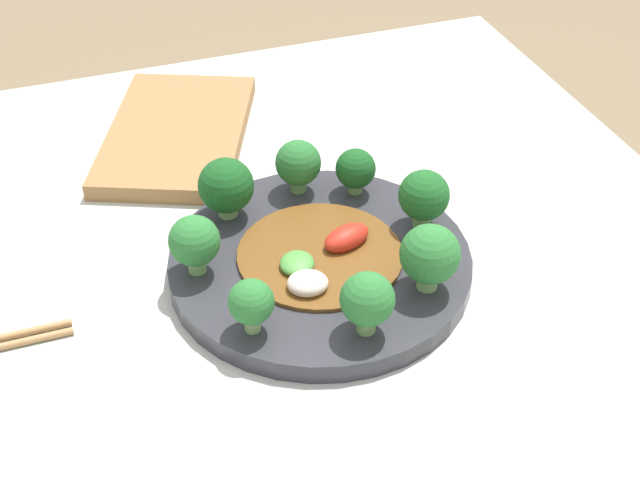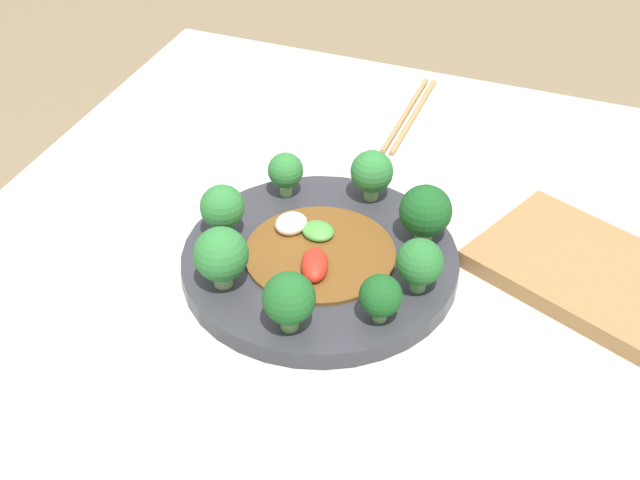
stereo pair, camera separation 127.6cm
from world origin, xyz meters
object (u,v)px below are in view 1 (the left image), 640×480
object	(u,v)px
stirfry_center	(321,256)
broccoli_northwest	(356,169)
broccoli_northeast	(430,255)
broccoli_southwest	(226,186)
broccoli_southeast	(251,303)
broccoli_west	(298,164)
broccoli_north	(424,196)
cutting_board	(177,134)
broccoli_south	(194,242)
plate	(320,264)
broccoli_east	(367,300)

from	to	relation	value
stirfry_center	broccoli_northwest	bearing A→B (deg)	142.97
broccoli_northeast	broccoli_southwest	bearing A→B (deg)	-139.17
broccoli_northeast	broccoli_northwest	world-z (taller)	broccoli_northeast
broccoli_southeast	broccoli_northwest	size ratio (longest dim) A/B	1.05
broccoli_west	broccoli_northeast	bearing A→B (deg)	19.06
broccoli_northwest	broccoli_north	bearing A→B (deg)	28.93
broccoli_north	cutting_board	world-z (taller)	broccoli_north
broccoli_south	broccoli_north	world-z (taller)	broccoli_north
broccoli_north	broccoli_south	bearing A→B (deg)	-91.36
broccoli_northeast	broccoli_north	size ratio (longest dim) A/B	1.07
broccoli_northeast	broccoli_west	world-z (taller)	broccoli_northeast
broccoli_southeast	stirfry_center	bearing A→B (deg)	128.64
broccoli_west	broccoli_north	bearing A→B (deg)	44.69
stirfry_center	broccoli_north	bearing A→B (deg)	99.08
broccoli_northeast	cutting_board	distance (m)	0.40
plate	cutting_board	xyz separation A→B (m)	(-0.29, -0.08, -0.00)
broccoli_north	broccoli_northwest	bearing A→B (deg)	-151.07
broccoli_west	broccoli_north	xyz separation A→B (m)	(0.10, 0.10, 0.00)
broccoli_northeast	broccoli_southeast	world-z (taller)	broccoli_northeast
cutting_board	broccoli_north	bearing A→B (deg)	35.72
broccoli_northeast	broccoli_north	distance (m)	0.09
plate	broccoli_west	distance (m)	0.12
broccoli_northeast	stirfry_center	size ratio (longest dim) A/B	0.42
broccoli_northwest	stirfry_center	world-z (taller)	broccoli_northwest
broccoli_southwest	cutting_board	size ratio (longest dim) A/B	0.22
broccoli_south	broccoli_north	size ratio (longest dim) A/B	0.96
broccoli_northeast	broccoli_west	distance (m)	0.20
plate	broccoli_southwest	distance (m)	0.13
broccoli_northwest	broccoli_east	bearing A→B (deg)	-18.31
broccoli_southwest	cutting_board	xyz separation A→B (m)	(-0.19, -0.01, -0.05)
broccoli_southwest	stirfry_center	xyz separation A→B (m)	(0.10, 0.07, -0.03)
broccoli_south	broccoli_west	distance (m)	0.16
broccoli_north	cutting_board	size ratio (longest dim) A/B	0.21
broccoli_north	broccoli_west	bearing A→B (deg)	-135.31
broccoli_east	cutting_board	bearing A→B (deg)	-167.62
broccoli_west	broccoli_north	size ratio (longest dim) A/B	0.93
broccoli_northwest	broccoli_northeast	bearing A→B (deg)	3.04
broccoli_west	cutting_board	distance (m)	0.20
broccoli_north	cutting_board	distance (m)	0.34
plate	broccoli_west	size ratio (longest dim) A/B	5.00
broccoli_southwest	broccoli_west	distance (m)	0.08
broccoli_southwest	broccoli_west	bearing A→B (deg)	101.84
broccoli_south	stirfry_center	size ratio (longest dim) A/B	0.38
broccoli_south	stirfry_center	distance (m)	0.12
broccoli_northeast	broccoli_west	xyz separation A→B (m)	(-0.19, -0.07, -0.00)
broccoli_east	broccoli_northwest	bearing A→B (deg)	161.69
plate	broccoli_south	size ratio (longest dim) A/B	4.86
broccoli_west	broccoli_southeast	size ratio (longest dim) A/B	1.11
broccoli_north	broccoli_east	size ratio (longest dim) A/B	1.03
plate	broccoli_south	distance (m)	0.13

